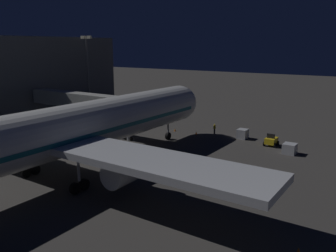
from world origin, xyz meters
name	(u,v)px	position (x,y,z in m)	size (l,w,h in m)	color
ground_plane	(120,158)	(0.00, 0.00, 0.00)	(320.00, 320.00, 0.00)	#383533
airliner_at_gate	(47,136)	(0.00, 11.57, 5.60)	(49.92, 60.72, 19.75)	silver
jet_bridge	(91,102)	(13.36, -7.87, 5.67)	(25.24, 3.40, 7.20)	#9E9E99
apron_floodlight_mast	(88,70)	(25.50, -19.02, 10.00)	(2.90, 0.50, 17.14)	#59595E
baggage_tug_spare	(271,141)	(-15.32, -17.71, 0.78)	(1.86, 2.28, 1.95)	yellow
baggage_container_near_belt	(290,149)	(-18.87, -15.01, 0.75)	(1.76, 1.84, 1.49)	#B7BABF
baggage_container_spare	(243,134)	(-9.96, -19.33, 0.79)	(1.61, 1.75, 1.59)	#B7BABF
ground_crew_by_belt_loader	(215,128)	(-4.68, -19.51, 1.00)	(0.40, 0.40, 1.81)	black
traffic_cone_nose_port	(196,133)	(-2.20, -17.41, 0.28)	(0.36, 0.36, 0.55)	orange
traffic_cone_nose_starboard	(175,130)	(2.20, -17.41, 0.28)	(0.36, 0.36, 0.55)	orange
traffic_cone_wingtip_svc_side	(298,251)	(-26.46, 10.17, 0.28)	(0.36, 0.36, 0.55)	orange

